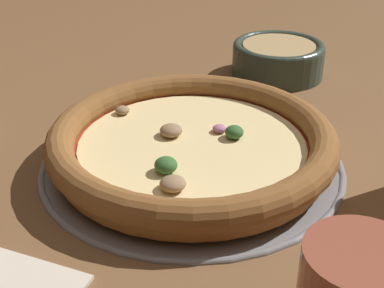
{
  "coord_description": "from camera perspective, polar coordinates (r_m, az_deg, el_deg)",
  "views": [
    {
      "loc": [
        -0.54,
        -0.11,
        0.33
      ],
      "look_at": [
        0.0,
        0.0,
        0.03
      ],
      "focal_mm": 50.0,
      "sensor_mm": 36.0,
      "label": 1
    }
  ],
  "objects": [
    {
      "name": "pizza",
      "position": [
        0.63,
        -0.01,
        0.24
      ],
      "size": [
        0.34,
        0.34,
        0.04
      ],
      "color": "#A86B33",
      "rests_on": "pizza_tray"
    },
    {
      "name": "ground_plane",
      "position": [
        0.64,
        0.0,
        -2.06
      ],
      "size": [
        3.0,
        3.0,
        0.0
      ],
      "primitive_type": "plane",
      "color": "brown"
    },
    {
      "name": "bowl_near",
      "position": [
        0.9,
        9.16,
        9.11
      ],
      "size": [
        0.15,
        0.15,
        0.06
      ],
      "color": "#334238",
      "rests_on": "ground_plane"
    },
    {
      "name": "pizza_tray",
      "position": [
        0.64,
        0.0,
        -1.8
      ],
      "size": [
        0.36,
        0.36,
        0.01
      ],
      "color": "gray",
      "rests_on": "ground_plane"
    }
  ]
}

